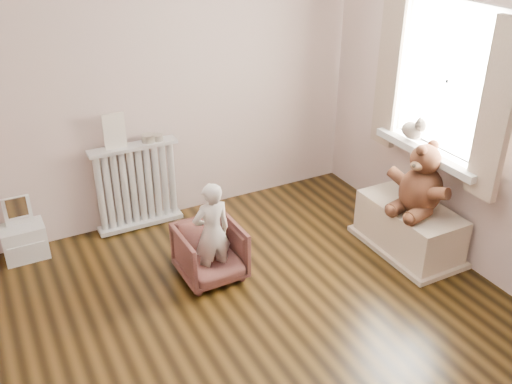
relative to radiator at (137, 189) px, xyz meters
name	(u,v)px	position (x,y,z in m)	size (l,w,h in m)	color
floor	(266,320)	(0.41, -1.68, -0.39)	(3.60, 3.60, 0.01)	black
back_wall	(169,80)	(0.41, 0.12, 0.91)	(3.60, 0.02, 2.60)	beige
front_wall	(501,334)	(0.41, -3.48, 0.91)	(3.60, 0.02, 2.60)	beige
right_wall	(479,110)	(2.21, -1.68, 0.91)	(0.02, 3.60, 2.60)	beige
window	(449,81)	(2.17, -1.38, 1.06)	(0.03, 0.90, 1.10)	white
window_sill	(430,152)	(2.08, -1.38, 0.48)	(0.22, 1.10, 0.06)	silver
curtain_left	(496,113)	(2.06, -1.95, 1.00)	(0.06, 0.26, 1.30)	#BBA68E
curtain_right	(390,72)	(2.06, -0.81, 1.00)	(0.06, 0.26, 1.30)	#BBA68E
radiator	(137,189)	(0.00, 0.00, 0.00)	(0.77, 0.15, 0.82)	silver
paper_doll	(114,131)	(-0.14, 0.00, 0.58)	(0.19, 0.02, 0.31)	beige
tin_a	(148,138)	(0.14, 0.00, 0.46)	(0.11, 0.11, 0.07)	#A59E8C
tin_b	(158,137)	(0.23, 0.00, 0.45)	(0.10, 0.10, 0.05)	#A59E8C
toy_vanity	(22,229)	(-1.01, -0.03, -0.11)	(0.35, 0.25, 0.55)	silver
armchair	(210,253)	(0.27, -1.01, -0.16)	(0.48, 0.50, 0.45)	brown
child	(212,232)	(0.27, -1.06, 0.05)	(0.31, 0.20, 0.84)	beige
toy_bench	(409,229)	(1.93, -1.42, -0.19)	(0.47, 0.90, 0.42)	beige
teddy_bear	(422,184)	(1.92, -1.50, 0.28)	(0.49, 0.37, 0.60)	#391D11
plush_cat	(413,128)	(2.07, -1.17, 0.61)	(0.16, 0.27, 0.23)	slate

